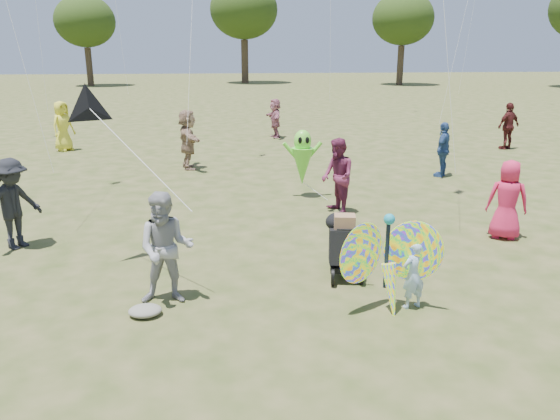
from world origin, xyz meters
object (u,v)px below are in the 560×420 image
object	(u,v)px
crowd_a	(508,200)
alien_kite	(302,160)
crowd_b	(13,204)
crowd_d	(188,139)
crowd_c	(443,150)
crowd_h	(508,126)
adult_man	(166,249)
butterfly_kite	(389,264)
crowd_j	(275,118)
child_girl	(414,275)
jogging_stroller	(343,241)
crowd_g	(63,126)
crowd_e	(338,176)

from	to	relation	value
crowd_a	alien_kite	bearing A→B (deg)	-21.34
crowd_b	crowd_d	distance (m)	7.52
crowd_c	crowd_h	world-z (taller)	crowd_h
adult_man	crowd_c	distance (m)	10.69
crowd_h	butterfly_kite	distance (m)	15.14
crowd_j	adult_man	bearing A→B (deg)	-20.26
child_girl	crowd_a	size ratio (longest dim) A/B	0.65
crowd_b	crowd_c	bearing A→B (deg)	-31.32
crowd_d	jogging_stroller	xyz separation A→B (m)	(2.96, -8.93, -0.32)
adult_man	butterfly_kite	distance (m)	3.25
crowd_a	crowd_j	xyz separation A→B (m)	(-3.23, 13.47, 0.03)
crowd_c	crowd_g	size ratio (longest dim) A/B	0.88
adult_man	crowd_e	xyz separation A→B (m)	(3.51, 4.30, 0.02)
crowd_b	crowd_g	size ratio (longest dim) A/B	0.95
crowd_e	jogging_stroller	bearing A→B (deg)	-21.79
jogging_stroller	crowd_d	bearing A→B (deg)	118.82
child_girl	crowd_h	world-z (taller)	crowd_h
crowd_a	crowd_d	distance (m)	9.98
crowd_g	alien_kite	xyz separation A→B (m)	(7.84, -7.60, 0.05)
crowd_h	crowd_j	world-z (taller)	crowd_h
crowd_e	crowd_g	world-z (taller)	crowd_g
crowd_j	jogging_stroller	distance (m)	14.96
crowd_g	crowd_c	bearing A→B (deg)	-78.61
crowd_b	crowd_g	world-z (taller)	crowd_g
crowd_b	crowd_e	world-z (taller)	same
child_girl	crowd_d	distance (m)	10.90
crowd_h	adult_man	bearing A→B (deg)	24.12
crowd_c	crowd_j	distance (m)	9.01
child_girl	crowd_j	xyz separation A→B (m)	(-0.32, 16.26, 0.31)
crowd_e	crowd_g	size ratio (longest dim) A/B	0.95
crowd_h	jogging_stroller	world-z (taller)	crowd_h
crowd_c	jogging_stroller	distance (m)	8.36
child_girl	adult_man	distance (m)	3.65
crowd_a	crowd_e	size ratio (longest dim) A/B	0.92
crowd_b	crowd_d	size ratio (longest dim) A/B	0.93
child_girl	jogging_stroller	xyz separation A→B (m)	(-0.76, 1.31, 0.09)
crowd_e	crowd_a	bearing A→B (deg)	43.85
crowd_c	jogging_stroller	world-z (taller)	crowd_c
adult_man	crowd_h	bearing A→B (deg)	48.24
crowd_a	child_girl	bearing A→B (deg)	67.79
crowd_e	crowd_g	distance (m)	12.41
crowd_b	adult_man	bearing A→B (deg)	-98.09
crowd_j	butterfly_kite	size ratio (longest dim) A/B	0.95
jogging_stroller	butterfly_kite	size ratio (longest dim) A/B	0.63
crowd_a	alien_kite	xyz separation A→B (m)	(-3.57, 3.62, 0.17)
crowd_e	crowd_j	bearing A→B (deg)	170.26
crowd_e	alien_kite	xyz separation A→B (m)	(-0.58, 1.51, 0.10)
jogging_stroller	adult_man	bearing A→B (deg)	-155.40
crowd_h	crowd_g	bearing A→B (deg)	-26.54
crowd_h	jogging_stroller	bearing A→B (deg)	30.18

